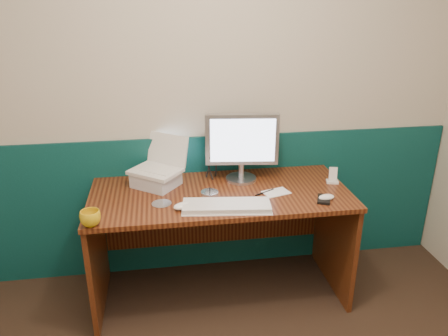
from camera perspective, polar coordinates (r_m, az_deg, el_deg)
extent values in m
cube|color=#B9B09C|center=(2.88, -2.67, 8.94)|extent=(3.50, 0.04, 2.50)
cube|color=#073434|center=(3.12, -2.41, -4.65)|extent=(3.48, 0.02, 1.00)
cube|color=#351409|center=(2.88, -0.46, -9.95)|extent=(1.60, 0.70, 0.75)
cube|color=#B9BCC5|center=(2.81, -8.87, -1.47)|extent=(0.34, 0.33, 0.09)
cube|color=silver|center=(2.49, 0.34, -5.06)|extent=(0.51, 0.23, 0.03)
ellipsoid|color=white|center=(2.67, 13.24, -3.73)|extent=(0.11, 0.07, 0.03)
ellipsoid|color=white|center=(2.50, -5.39, -4.95)|extent=(0.13, 0.10, 0.04)
imported|color=gold|center=(2.41, -17.05, -6.29)|extent=(0.13, 0.13, 0.09)
cylinder|color=silver|center=(2.66, -1.89, -3.33)|extent=(0.11, 0.11, 0.02)
cylinder|color=silver|center=(2.58, -8.15, -4.61)|extent=(0.12, 0.12, 0.00)
cylinder|color=black|center=(2.70, 5.30, -3.18)|extent=(0.13, 0.08, 0.01)
cube|color=silver|center=(2.71, 6.83, -3.19)|extent=(0.18, 0.15, 0.00)
cube|color=silver|center=(2.92, 13.95, -1.73)|extent=(0.09, 0.07, 0.01)
cube|color=silver|center=(2.90, 14.05, -0.77)|extent=(0.06, 0.04, 0.09)
cube|color=black|center=(2.66, 12.91, -3.99)|extent=(0.12, 0.14, 0.01)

